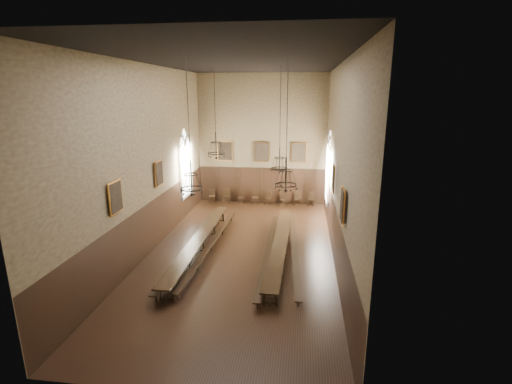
% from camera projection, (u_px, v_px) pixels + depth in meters
% --- Properties ---
extents(floor, '(9.00, 18.00, 0.02)m').
position_uv_depth(floor, '(241.00, 253.00, 18.33)').
color(floor, black).
rests_on(floor, ground).
extents(ceiling, '(9.00, 18.00, 0.02)m').
position_uv_depth(ceiling, '(239.00, 61.00, 16.01)').
color(ceiling, black).
rests_on(ceiling, ground).
extents(wall_back, '(9.00, 0.02, 9.00)m').
position_uv_depth(wall_back, '(262.00, 140.00, 25.80)').
color(wall_back, '#897A54').
rests_on(wall_back, ground).
extents(wall_front, '(9.00, 0.02, 9.00)m').
position_uv_depth(wall_front, '(174.00, 234.00, 8.53)').
color(wall_front, '#897A54').
rests_on(wall_front, ground).
extents(wall_left, '(0.02, 18.00, 9.00)m').
position_uv_depth(wall_left, '(147.00, 161.00, 17.72)').
color(wall_left, '#897A54').
rests_on(wall_left, ground).
extents(wall_right, '(0.02, 18.00, 9.00)m').
position_uv_depth(wall_right, '(339.00, 166.00, 16.62)').
color(wall_right, '#897A54').
rests_on(wall_right, ground).
extents(wainscot_panelling, '(9.00, 18.00, 2.50)m').
position_uv_depth(wainscot_panelling, '(241.00, 229.00, 18.01)').
color(wainscot_panelling, black).
rests_on(wainscot_panelling, floor).
extents(table_left, '(0.71, 10.07, 0.79)m').
position_uv_depth(table_left, '(199.00, 245.00, 18.28)').
color(table_left, black).
rests_on(table_left, floor).
extents(table_right, '(0.88, 9.86, 0.77)m').
position_uv_depth(table_right, '(280.00, 248.00, 17.93)').
color(table_right, black).
rests_on(table_right, floor).
extents(bench_left_outer, '(0.51, 10.32, 0.46)m').
position_uv_depth(bench_left_outer, '(191.00, 245.00, 18.56)').
color(bench_left_outer, black).
rests_on(bench_left_outer, floor).
extents(bench_left_inner, '(0.61, 9.94, 0.45)m').
position_uv_depth(bench_left_inner, '(211.00, 246.00, 18.50)').
color(bench_left_inner, black).
rests_on(bench_left_inner, floor).
extents(bench_right_inner, '(0.35, 9.70, 0.44)m').
position_uv_depth(bench_right_inner, '(268.00, 251.00, 17.84)').
color(bench_right_inner, black).
rests_on(bench_right_inner, floor).
extents(bench_right_outer, '(0.86, 9.75, 0.44)m').
position_uv_depth(bench_right_outer, '(294.00, 250.00, 17.99)').
color(bench_right_outer, black).
rests_on(bench_right_outer, floor).
extents(chair_0, '(0.46, 0.46, 0.94)m').
position_uv_depth(chair_0, '(212.00, 198.00, 26.84)').
color(chair_0, black).
rests_on(chair_0, floor).
extents(chair_1, '(0.48, 0.48, 1.04)m').
position_uv_depth(chair_1, '(226.00, 199.00, 26.67)').
color(chair_1, black).
rests_on(chair_1, floor).
extents(chair_2, '(0.43, 0.43, 0.93)m').
position_uv_depth(chair_2, '(241.00, 199.00, 26.63)').
color(chair_2, black).
rests_on(chair_2, floor).
extents(chair_3, '(0.44, 0.44, 0.96)m').
position_uv_depth(chair_3, '(255.00, 200.00, 26.47)').
color(chair_3, black).
rests_on(chair_3, floor).
extents(chair_4, '(0.50, 0.50, 0.92)m').
position_uv_depth(chair_4, '(268.00, 201.00, 26.32)').
color(chair_4, black).
rests_on(chair_4, floor).
extents(chair_5, '(0.44, 0.44, 0.95)m').
position_uv_depth(chair_5, '(283.00, 201.00, 26.18)').
color(chair_5, black).
rests_on(chair_5, floor).
extents(chair_6, '(0.47, 0.47, 1.04)m').
position_uv_depth(chair_6, '(298.00, 201.00, 26.08)').
color(chair_6, black).
rests_on(chair_6, floor).
extents(chair_7, '(0.48, 0.48, 0.95)m').
position_uv_depth(chair_7, '(311.00, 202.00, 26.00)').
color(chair_7, black).
rests_on(chair_7, floor).
extents(chandelier_back_left, '(0.94, 0.94, 4.67)m').
position_uv_depth(chandelier_back_left, '(216.00, 148.00, 20.01)').
color(chandelier_back_left, black).
rests_on(chandelier_back_left, ceiling).
extents(chandelier_back_right, '(0.89, 0.89, 5.36)m').
position_uv_depth(chandelier_back_right, '(279.00, 162.00, 19.56)').
color(chandelier_back_right, black).
rests_on(chandelier_back_right, ceiling).
extents(chandelier_front_left, '(0.94, 0.94, 5.34)m').
position_uv_depth(chandelier_front_left, '(191.00, 181.00, 15.30)').
color(chandelier_front_left, black).
rests_on(chandelier_front_left, ceiling).
extents(chandelier_front_right, '(0.92, 0.92, 5.11)m').
position_uv_depth(chandelier_front_right, '(286.00, 177.00, 14.95)').
color(chandelier_front_right, black).
rests_on(chandelier_front_right, ceiling).
extents(portrait_back_0, '(1.10, 0.12, 1.40)m').
position_uv_depth(portrait_back_0, '(225.00, 151.00, 26.20)').
color(portrait_back_0, '#CA8230').
rests_on(portrait_back_0, wall_back).
extents(portrait_back_1, '(1.10, 0.12, 1.40)m').
position_uv_depth(portrait_back_1, '(261.00, 152.00, 25.89)').
color(portrait_back_1, '#CA8230').
rests_on(portrait_back_1, wall_back).
extents(portrait_back_2, '(1.10, 0.12, 1.40)m').
position_uv_depth(portrait_back_2, '(299.00, 152.00, 25.57)').
color(portrait_back_2, '#CA8230').
rests_on(portrait_back_2, wall_back).
extents(portrait_left_0, '(0.12, 1.00, 1.30)m').
position_uv_depth(portrait_left_0, '(159.00, 173.00, 18.87)').
color(portrait_left_0, '#CA8230').
rests_on(portrait_left_0, wall_left).
extents(portrait_left_1, '(0.12, 1.00, 1.30)m').
position_uv_depth(portrait_left_1, '(116.00, 197.00, 14.56)').
color(portrait_left_1, '#CA8230').
rests_on(portrait_left_1, wall_left).
extents(portrait_right_0, '(0.12, 1.00, 1.30)m').
position_uv_depth(portrait_right_0, '(334.00, 178.00, 17.80)').
color(portrait_right_0, '#CA8230').
rests_on(portrait_right_0, wall_right).
extents(portrait_right_1, '(0.12, 1.00, 1.30)m').
position_uv_depth(portrait_right_1, '(343.00, 205.00, 13.48)').
color(portrait_right_1, '#CA8230').
rests_on(portrait_right_1, wall_right).
extents(window_right, '(0.20, 2.20, 4.60)m').
position_uv_depth(window_right, '(329.00, 167.00, 22.18)').
color(window_right, white).
rests_on(window_right, wall_right).
extents(window_left, '(0.20, 2.20, 4.60)m').
position_uv_depth(window_left, '(185.00, 163.00, 23.27)').
color(window_left, white).
rests_on(window_left, wall_left).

